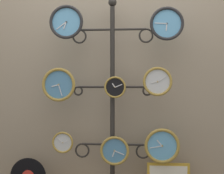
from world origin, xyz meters
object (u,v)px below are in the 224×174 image
at_px(clock_bottom_right, 162,146).
at_px(clock_bottom_center, 115,151).
at_px(display_stand, 112,120).
at_px(clock_bottom_left, 63,142).
at_px(clock_top_left, 66,22).
at_px(clock_middle_left, 59,85).
at_px(clock_top_right, 167,24).
at_px(clock_middle_right, 158,82).
at_px(clock_middle_center, 115,87).

bearing_deg(clock_bottom_right, clock_bottom_center, -178.05).
bearing_deg(display_stand, clock_bottom_center, -74.73).
bearing_deg(clock_bottom_left, clock_top_left, -47.19).
bearing_deg(clock_middle_left, clock_top_right, -0.34).
distance_m(clock_top_right, clock_middle_right, 0.50).
bearing_deg(clock_bottom_right, clock_middle_right, -144.27).
relative_size(clock_middle_center, clock_bottom_center, 0.75).
distance_m(display_stand, clock_bottom_right, 0.49).
height_order(clock_top_right, clock_bottom_left, clock_top_right).
xyz_separation_m(clock_top_left, clock_bottom_left, (-0.04, 0.05, -1.06)).
xyz_separation_m(clock_top_right, clock_middle_left, (-0.94, 0.01, -0.52)).
relative_size(clock_middle_left, clock_bottom_left, 1.57).
distance_m(clock_top_right, clock_bottom_center, 1.18).
bearing_deg(display_stand, clock_top_left, -163.27).
relative_size(clock_top_left, clock_bottom_left, 1.56).
height_order(display_stand, clock_middle_left, display_stand).
xyz_separation_m(clock_middle_left, clock_bottom_center, (0.50, -0.01, -0.57)).
xyz_separation_m(clock_top_right, clock_middle_right, (-0.08, -0.02, -0.50)).
relative_size(display_stand, clock_top_left, 6.10).
height_order(clock_top_right, clock_middle_right, clock_top_right).
height_order(clock_middle_right, clock_bottom_center, clock_middle_right).
xyz_separation_m(clock_middle_left, clock_bottom_left, (0.03, 0.01, -0.51)).
bearing_deg(clock_top_right, clock_bottom_right, 170.98).
relative_size(display_stand, clock_bottom_left, 9.50).
distance_m(clock_top_left, clock_bottom_center, 1.19).
height_order(clock_middle_center, clock_bottom_center, clock_middle_center).
distance_m(clock_middle_left, clock_middle_right, 0.86).
xyz_separation_m(clock_top_right, clock_bottom_right, (-0.04, 0.01, -1.05)).
height_order(clock_bottom_left, clock_bottom_center, clock_bottom_left).
height_order(clock_top_left, clock_bottom_right, clock_top_left).
xyz_separation_m(clock_middle_left, clock_middle_center, (0.50, 0.01, -0.02)).
distance_m(clock_top_left, clock_middle_center, 0.71).
bearing_deg(clock_middle_center, clock_bottom_left, 179.65).
distance_m(clock_top_left, clock_top_right, 0.87).
relative_size(clock_middle_left, clock_middle_center, 1.57).
height_order(clock_middle_right, clock_bottom_left, clock_middle_right).
relative_size(clock_top_left, clock_bottom_right, 0.98).
height_order(display_stand, clock_bottom_left, display_stand).
distance_m(display_stand, clock_top_left, 0.96).
bearing_deg(clock_middle_center, clock_bottom_center, -95.87).
bearing_deg(clock_top_right, clock_middle_left, 179.66).
distance_m(display_stand, clock_bottom_left, 0.48).
distance_m(display_stand, clock_top_right, 0.97).
bearing_deg(clock_middle_right, clock_bottom_right, 35.73).
height_order(clock_top_right, clock_bottom_right, clock_top_right).
height_order(clock_middle_left, clock_middle_right, clock_middle_right).
bearing_deg(display_stand, clock_bottom_left, -170.65).
xyz_separation_m(clock_top_right, clock_middle_center, (-0.45, 0.02, -0.54)).
bearing_deg(clock_top_right, clock_middle_center, 178.03).
height_order(clock_middle_left, clock_middle_center, clock_middle_left).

